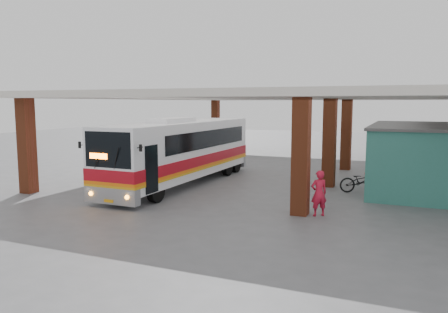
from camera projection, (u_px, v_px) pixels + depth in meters
ground at (251, 193)px, 20.19m from camera, size 90.00×90.00×0.00m
brick_columns at (307, 139)px, 23.92m from camera, size 20.10×21.60×4.35m
canopy_roof at (298, 97)px, 25.37m from camera, size 21.00×23.00×0.30m
shop_building at (428, 157)px, 20.71m from camera, size 5.20×8.20×3.11m
coach_bus at (182, 151)px, 22.10m from camera, size 2.60×11.75×3.41m
motorcycle at (362, 181)px, 20.20m from camera, size 2.19×1.45×1.09m
pedestrian at (319, 193)px, 15.97m from camera, size 0.74×0.69×1.70m
red_chair at (372, 171)px, 24.23m from camera, size 0.52×0.52×0.83m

